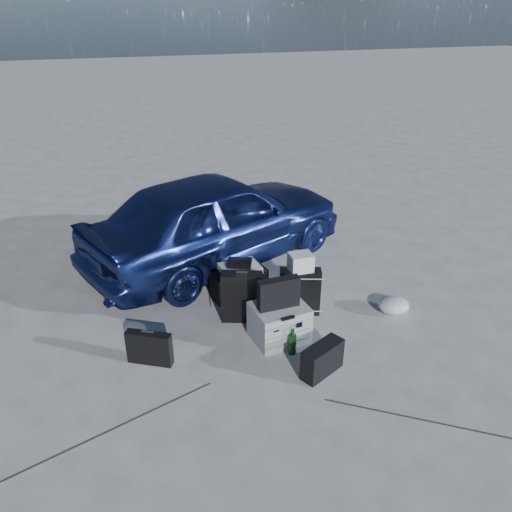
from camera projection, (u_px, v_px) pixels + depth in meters
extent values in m
plane|color=beige|center=(270.00, 354.00, 4.91)|extent=(60.00, 60.00, 0.00)
imported|color=navy|center=(217.00, 218.00, 6.42)|extent=(3.82, 2.66, 1.21)
cube|color=#A9ACAF|center=(279.00, 322.00, 5.05)|extent=(0.58, 0.50, 0.39)
cube|color=black|center=(279.00, 293.00, 4.88)|extent=(0.42, 0.12, 0.32)
cube|color=black|center=(149.00, 348.00, 4.72)|extent=(0.43, 0.30, 0.34)
cube|color=black|center=(242.00, 297.00, 5.32)|extent=(0.46, 0.29, 0.57)
cube|color=black|center=(300.00, 291.00, 5.45)|extent=(0.47, 0.30, 0.53)
cube|color=beige|center=(301.00, 262.00, 5.28)|extent=(0.25, 0.20, 0.19)
cube|color=black|center=(239.00, 283.00, 5.82)|extent=(0.67, 0.38, 0.32)
cube|color=beige|center=(240.00, 268.00, 5.73)|extent=(0.47, 0.37, 0.08)
cube|color=black|center=(240.00, 263.00, 5.71)|extent=(0.33, 0.29, 0.06)
cube|color=olive|center=(297.00, 286.00, 5.83)|extent=(0.44, 0.42, 0.26)
ellipsoid|color=silver|center=(394.00, 305.00, 5.52)|extent=(0.41, 0.38, 0.19)
cube|color=black|center=(322.00, 359.00, 4.60)|extent=(0.47, 0.34, 0.31)
cylinder|color=#0D3312|center=(292.00, 341.00, 4.85)|extent=(0.09, 0.09, 0.29)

